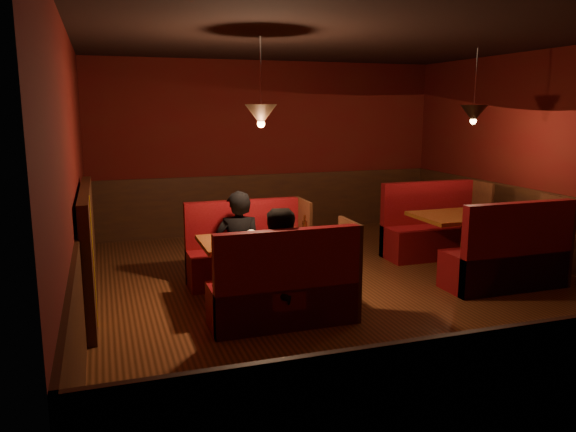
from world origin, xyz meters
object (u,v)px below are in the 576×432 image
object	(u,v)px
main_table	(263,253)
second_table	(467,229)
main_bench_near	(286,294)
second_bench_far	(433,233)
diner_a	(238,225)
second_bench_near	(510,261)
diner_b	(285,249)
main_bench_far	(248,256)

from	to	relation	value
main_table	second_table	size ratio (longest dim) A/B	0.99
main_table	main_bench_near	world-z (taller)	main_bench_near
second_table	second_bench_far	bearing A→B (deg)	87.80
second_table	diner_a	world-z (taller)	diner_a
second_bench_near	diner_b	size ratio (longest dim) A/B	0.99
main_bench_far	second_bench_near	size ratio (longest dim) A/B	0.98
main_bench_near	second_bench_near	bearing A→B (deg)	5.00
main_bench_near	second_table	xyz separation A→B (m)	(2.84, 1.06, 0.25)
main_bench_near	diner_b	xyz separation A→B (m)	(0.00, 0.06, 0.44)
main_bench_far	main_bench_near	bearing A→B (deg)	-90.00
main_bench_far	main_bench_near	xyz separation A→B (m)	(0.00, -1.52, 0.00)
second_bench_far	diner_b	world-z (taller)	diner_b
main_bench_far	diner_b	xyz separation A→B (m)	(0.00, -1.46, 0.44)
second_bench_far	main_table	bearing A→B (deg)	-158.93
main_table	second_bench_near	bearing A→B (deg)	-10.01
main_table	diner_a	bearing A→B (deg)	105.12
diner_a	diner_b	distance (m)	1.25
main_bench_near	second_bench_near	distance (m)	2.88
second_table	main_bench_far	bearing A→B (deg)	170.85
main_bench_far	diner_b	size ratio (longest dim) A/B	0.97
second_bench_near	diner_a	world-z (taller)	diner_a
second_table	diner_b	world-z (taller)	diner_b
main_bench_near	main_table	bearing A→B (deg)	91.19
main_table	second_bench_far	bearing A→B (deg)	21.07
main_table	main_bench_near	bearing A→B (deg)	-88.81
main_bench_far	second_table	bearing A→B (deg)	-9.15
main_table	second_bench_near	size ratio (longest dim) A/B	0.89
main_bench_far	diner_a	xyz separation A→B (m)	(-0.16, -0.21, 0.44)
main_bench_near	second_bench_near	size ratio (longest dim) A/B	0.98
second_table	diner_b	xyz separation A→B (m)	(-2.84, -1.00, 0.19)
main_bench_far	second_bench_far	distance (m)	2.89
main_bench_near	second_bench_far	xyz separation A→B (m)	(2.87, 1.87, 0.02)
diner_b	second_table	bearing A→B (deg)	9.95
main_bench_far	main_bench_near	world-z (taller)	same
main_table	main_bench_far	xyz separation A→B (m)	(0.02, 0.76, -0.23)
second_bench_far	diner_a	distance (m)	3.12
main_table	main_bench_far	bearing A→B (deg)	88.80
main_table	second_table	bearing A→B (deg)	6.02
main_bench_far	diner_a	size ratio (longest dim) A/B	0.96
main_bench_near	second_bench_far	size ratio (longest dim) A/B	0.98
second_table	diner_b	size ratio (longest dim) A/B	0.89
second_table	second_bench_far	xyz separation A→B (m)	(0.03, 0.81, -0.23)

